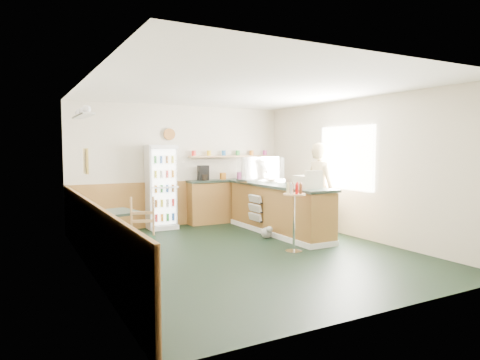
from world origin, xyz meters
TOP-DOWN VIEW (x-y plane):
  - ground at (0.00, 0.00)m, footprint 6.00×6.00m
  - room_envelope at (-0.23, 0.73)m, footprint 5.04×6.02m
  - service_counter at (1.35, 1.07)m, footprint 0.68×3.01m
  - back_counter at (1.19, 2.80)m, footprint 2.24×0.42m
  - drinks_fridge at (-0.57, 2.74)m, footprint 0.60×0.52m
  - display_case at (1.35, 1.76)m, footprint 0.94×0.49m
  - cash_register at (1.35, 0.11)m, footprint 0.42×0.44m
  - shopkeeper at (2.05, 0.60)m, footprint 0.49×0.65m
  - condiment_stand at (0.71, -0.37)m, footprint 0.37×0.37m
  - newspaper_rack at (0.99, 1.39)m, footprint 0.09×0.47m
  - cafe_table at (-2.05, 0.60)m, footprint 0.82×0.82m
  - cafe_chair at (-1.78, 0.02)m, footprint 0.48×0.48m
  - dog_doorstop at (0.89, 0.75)m, footprint 0.21×0.27m

SIDE VIEW (x-z plane):
  - ground at x=0.00m, z-range 0.00..0.00m
  - dog_doorstop at x=0.89m, z-range -0.01..0.25m
  - service_counter at x=1.35m, z-range -0.04..0.97m
  - newspaper_rack at x=0.99m, z-range 0.23..0.77m
  - cafe_chair at x=-1.78m, z-range 0.02..1.04m
  - cafe_table at x=-2.05m, z-range 0.15..0.91m
  - back_counter at x=1.19m, z-range -0.30..1.39m
  - condiment_stand at x=0.71m, z-range 0.20..1.35m
  - drinks_fridge at x=-0.57m, z-range 0.00..1.81m
  - shopkeeper at x=2.05m, z-range 0.00..1.85m
  - cash_register at x=1.35m, z-range 1.01..1.24m
  - display_case at x=1.35m, z-range 1.01..1.54m
  - room_envelope at x=-0.23m, z-range 0.16..2.88m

